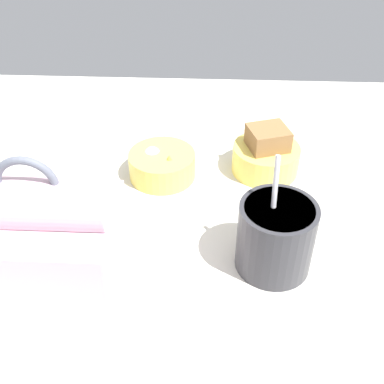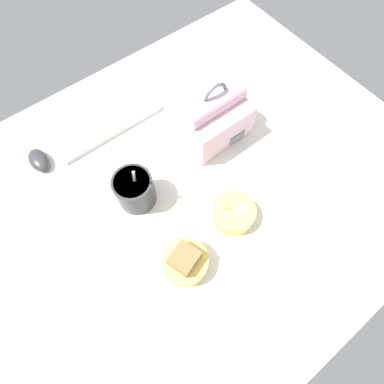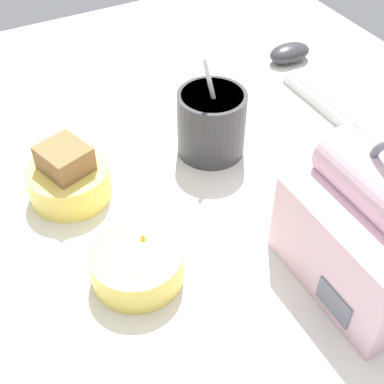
{
  "view_description": "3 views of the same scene",
  "coord_description": "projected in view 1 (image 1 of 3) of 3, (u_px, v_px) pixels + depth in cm",
  "views": [
    {
      "loc": [
        -4.95,
        54.08,
        52.99
      ],
      "look_at": [
        -2.23,
        -4.09,
        7.0
      ],
      "focal_mm": 45.0,
      "sensor_mm": 36.0,
      "label": 1
    },
    {
      "loc": [
        -22.67,
        -30.78,
        80.15
      ],
      "look_at": [
        -2.23,
        -4.09,
        7.0
      ],
      "focal_mm": 28.0,
      "sensor_mm": 36.0,
      "label": 2
    },
    {
      "loc": [
        43.38,
        -28.33,
        56.73
      ],
      "look_at": [
        -2.23,
        -4.09,
        7.0
      ],
      "focal_mm": 50.0,
      "sensor_mm": 36.0,
      "label": 3
    }
  ],
  "objects": [
    {
      "name": "bento_bowl_snacks",
      "position": [
        162.0,
        164.0,
        0.84
      ],
      "size": [
        11.69,
        11.69,
        5.57
      ],
      "color": "#EFD65B",
      "rests_on": "desk_surface"
    },
    {
      "name": "lunch_bag",
      "position": [
        42.0,
        241.0,
        0.62
      ],
      "size": [
        19.53,
        15.67,
        20.72
      ],
      "color": "beige",
      "rests_on": "desk_surface"
    },
    {
      "name": "soup_cup",
      "position": [
        276.0,
        236.0,
        0.66
      ],
      "size": [
        10.65,
        10.65,
        17.47
      ],
      "color": "#333338",
      "rests_on": "desk_surface"
    },
    {
      "name": "desk_surface",
      "position": [
        176.0,
        238.0,
        0.75
      ],
      "size": [
        140.0,
        110.0,
        2.0
      ],
      "color": "silver",
      "rests_on": "ground"
    },
    {
      "name": "bento_bowl_sandwich",
      "position": [
        266.0,
        155.0,
        0.85
      ],
      "size": [
        11.88,
        11.88,
        8.72
      ],
      "color": "#EFD65B",
      "rests_on": "desk_surface"
    }
  ]
}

